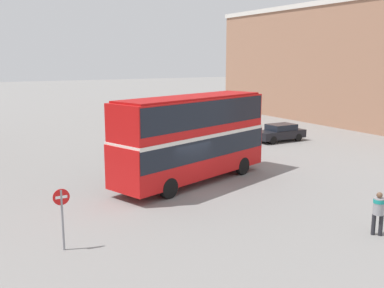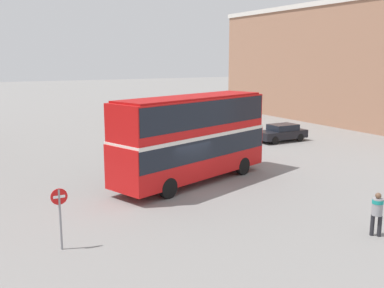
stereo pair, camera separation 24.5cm
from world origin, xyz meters
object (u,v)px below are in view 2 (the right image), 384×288
object	(u,v)px
double_decker_bus	(192,133)
pedestrian_foreground	(377,210)
parked_car_kerb_near	(281,133)
no_entry_sign	(60,209)
parked_car_kerb_far	(205,138)

from	to	relation	value
double_decker_bus	pedestrian_foreground	xyz separation A→B (m)	(2.67, -10.26, -1.69)
parked_car_kerb_near	no_entry_sign	world-z (taller)	no_entry_sign
parked_car_kerb_far	no_entry_sign	xyz separation A→B (m)	(-13.95, -13.96, 0.77)
no_entry_sign	double_decker_bus	bearing A→B (deg)	34.30
parked_car_kerb_far	pedestrian_foreground	bearing A→B (deg)	-103.71
double_decker_bus	parked_car_kerb_far	distance (m)	10.07
pedestrian_foreground	parked_car_kerb_near	bearing A→B (deg)	-159.66
double_decker_bus	parked_car_kerb_far	world-z (taller)	double_decker_bus
double_decker_bus	pedestrian_foreground	bearing A→B (deg)	-94.84
pedestrian_foreground	parked_car_kerb_near	size ratio (longest dim) A/B	0.40
double_decker_bus	parked_car_kerb_near	world-z (taller)	double_decker_bus
no_entry_sign	parked_car_kerb_near	bearing A→B (deg)	32.35
pedestrian_foreground	double_decker_bus	bearing A→B (deg)	-116.23
parked_car_kerb_near	parked_car_kerb_far	bearing A→B (deg)	-7.53
double_decker_bus	parked_car_kerb_near	distance (m)	14.64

